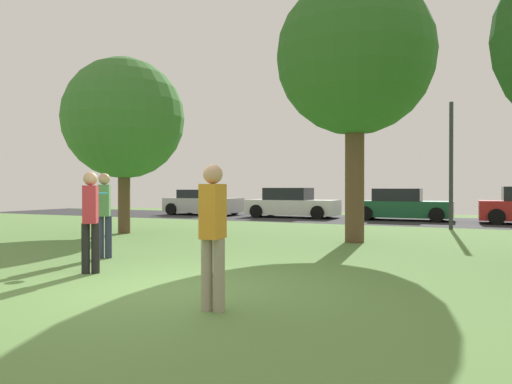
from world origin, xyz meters
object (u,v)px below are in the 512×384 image
Objects in this scene: frisbee_disc at (100,193)px; parked_car_green at (401,206)px; parked_car_white at (292,204)px; person_bystander at (213,229)px; person_catcher at (91,217)px; street_lamp_post at (451,166)px; parked_car_silver at (202,203)px; maple_tree_near at (355,58)px; person_thrower at (104,211)px; birch_tree_lone at (124,119)px.

parked_car_green reaches higher than frisbee_disc.
person_bystander is at bearing -73.00° from parked_car_white.
person_catcher reaches higher than parked_car_green.
frisbee_disc is at bearing -119.23° from street_lamp_post.
parked_car_silver is (-7.25, 15.78, -0.33)m from person_catcher.
street_lamp_post is (6.04, 10.79, 0.89)m from frisbee_disc.
parked_car_silver is 5.19m from parked_car_white.
maple_tree_near reaches higher than frisbee_disc.
frisbee_disc is 0.08× the size of parked_car_white.
maple_tree_near is 11.44m from parked_car_white.
person_thrower reaches higher than frisbee_disc.
person_catcher is 3.37m from person_bystander.
frisbee_disc is at bearing 55.56° from person_bystander.
person_catcher reaches higher than parked_car_white.
parked_car_silver is 0.92× the size of parked_car_white.
frisbee_disc is (0.34, -0.48, 0.37)m from person_thrower.
person_catcher is 0.43× the size of parked_car_silver.
maple_tree_near reaches higher than street_lamp_post.
parked_car_silver is at bearing 162.27° from street_lamp_post.
person_catcher is at bearing -65.34° from parked_car_silver.
person_thrower is 0.43× the size of parked_car_silver.
person_thrower is 12.19m from street_lamp_post.
maple_tree_near reaches higher than parked_car_white.
person_thrower is 0.39× the size of street_lamp_post.
person_bystander is 13.27m from street_lamp_post.
maple_tree_near is 4.07× the size of person_bystander.
parked_car_silver is (-6.57, 14.82, -0.72)m from frisbee_disc.
person_bystander is at bearing -90.08° from parked_car_green.
maple_tree_near is 4.01× the size of person_thrower.
person_catcher reaches higher than frisbee_disc.
birch_tree_lone is 7.70m from person_catcher.
maple_tree_near is at bearing -60.91° from person_catcher.
person_catcher is 1.00× the size of person_bystander.
birch_tree_lone is 0.79× the size of maple_tree_near.
birch_tree_lone is 10.57m from person_bystander.
person_bystander reaches higher than person_catcher.
parked_car_green is at bearing 128.84° from person_thrower.
maple_tree_near is 4.08× the size of person_catcher.
person_thrower is at bearing -129.60° from maple_tree_near.
birch_tree_lone is 6.08m from person_thrower.
frisbee_disc is 16.23m from parked_car_silver.
parked_car_white is (2.16, 9.84, -3.02)m from birch_tree_lone.
parked_car_white is (-1.38, 14.72, -0.70)m from frisbee_disc.
maple_tree_near is at bearing -4.00° from person_bystander.
maple_tree_near is 14.61m from parked_car_silver.
street_lamp_post is at bearing -27.95° from parked_car_white.
maple_tree_near is 19.04× the size of frisbee_disc.
parked_car_white is at bearing 12.93° from person_bystander.
street_lamp_post is (9.57, 5.91, -1.44)m from birch_tree_lone.
birch_tree_lone is at bearing -102.36° from parked_car_white.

